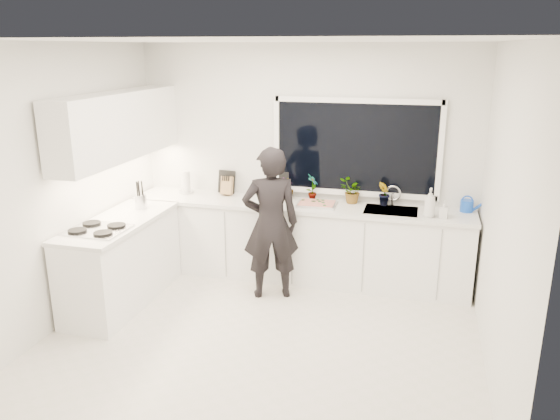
% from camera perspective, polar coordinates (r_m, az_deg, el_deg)
% --- Properties ---
extents(floor, '(4.00, 3.50, 0.02)m').
position_cam_1_polar(floor, '(5.35, -1.81, -13.16)').
color(floor, beige).
rests_on(floor, ground).
extents(wall_back, '(4.00, 0.02, 2.70)m').
position_cam_1_polar(wall_back, '(6.47, 2.59, 5.09)').
color(wall_back, white).
rests_on(wall_back, ground).
extents(wall_left, '(0.02, 3.50, 2.70)m').
position_cam_1_polar(wall_left, '(5.72, -21.62, 2.35)').
color(wall_left, white).
rests_on(wall_left, ground).
extents(wall_right, '(0.02, 3.50, 2.70)m').
position_cam_1_polar(wall_right, '(4.67, 22.39, -0.79)').
color(wall_right, white).
rests_on(wall_right, ground).
extents(ceiling, '(4.00, 3.50, 0.02)m').
position_cam_1_polar(ceiling, '(4.64, -2.13, 17.41)').
color(ceiling, white).
rests_on(ceiling, wall_back).
extents(window, '(1.80, 0.02, 1.00)m').
position_cam_1_polar(window, '(6.30, 7.92, 6.48)').
color(window, black).
rests_on(window, wall_back).
extents(base_cabinets_back, '(3.92, 0.58, 0.88)m').
position_cam_1_polar(base_cabinets_back, '(6.43, 1.89, -3.42)').
color(base_cabinets_back, white).
rests_on(base_cabinets_back, floor).
extents(base_cabinets_left, '(0.58, 1.60, 0.88)m').
position_cam_1_polar(base_cabinets_left, '(6.08, -16.18, -5.33)').
color(base_cabinets_left, white).
rests_on(base_cabinets_left, floor).
extents(countertop_back, '(3.94, 0.62, 0.04)m').
position_cam_1_polar(countertop_back, '(6.28, 1.91, 0.49)').
color(countertop_back, silver).
rests_on(countertop_back, base_cabinets_back).
extents(countertop_left, '(0.62, 1.60, 0.04)m').
position_cam_1_polar(countertop_left, '(5.93, -16.54, -1.20)').
color(countertop_left, silver).
rests_on(countertop_left, base_cabinets_left).
extents(upper_cabinets, '(0.34, 2.10, 0.70)m').
position_cam_1_polar(upper_cabinets, '(6.08, -16.55, 8.44)').
color(upper_cabinets, white).
rests_on(upper_cabinets, wall_left).
extents(sink, '(0.58, 0.42, 0.14)m').
position_cam_1_polar(sink, '(6.16, 11.49, -0.47)').
color(sink, silver).
rests_on(sink, countertop_back).
extents(faucet, '(0.03, 0.03, 0.22)m').
position_cam_1_polar(faucet, '(6.30, 11.70, 1.44)').
color(faucet, silver).
rests_on(faucet, countertop_back).
extents(stovetop, '(0.56, 0.48, 0.03)m').
position_cam_1_polar(stovetop, '(5.65, -18.56, -1.89)').
color(stovetop, black).
rests_on(stovetop, countertop_left).
extents(person, '(0.71, 0.59, 1.67)m').
position_cam_1_polar(person, '(5.84, -0.98, -1.42)').
color(person, black).
rests_on(person, floor).
extents(pizza_tray, '(0.44, 0.33, 0.03)m').
position_cam_1_polar(pizza_tray, '(6.21, 3.87, 0.61)').
color(pizza_tray, silver).
rests_on(pizza_tray, countertop_back).
extents(pizza, '(0.40, 0.29, 0.01)m').
position_cam_1_polar(pizza, '(6.20, 3.87, 0.76)').
color(pizza, '#B13417').
rests_on(pizza, pizza_tray).
extents(watering_can, '(0.16, 0.16, 0.13)m').
position_cam_1_polar(watering_can, '(6.29, 18.93, 0.41)').
color(watering_can, blue).
rests_on(watering_can, countertop_back).
extents(paper_towel_roll, '(0.12, 0.12, 0.26)m').
position_cam_1_polar(paper_towel_roll, '(6.80, -9.82, 2.83)').
color(paper_towel_roll, silver).
rests_on(paper_towel_roll, countertop_back).
extents(knife_block, '(0.14, 0.11, 0.22)m').
position_cam_1_polar(knife_block, '(6.64, -5.56, 2.49)').
color(knife_block, '#9F664A').
rests_on(knife_block, countertop_back).
extents(utensil_crock, '(0.17, 0.17, 0.16)m').
position_cam_1_polar(utensil_crock, '(6.26, -14.33, 0.87)').
color(utensil_crock, '#B8B8BD').
rests_on(utensil_crock, countertop_left).
extents(picture_frame_large, '(0.22, 0.05, 0.28)m').
position_cam_1_polar(picture_frame_large, '(6.74, -5.59, 2.97)').
color(picture_frame_large, black).
rests_on(picture_frame_large, countertop_back).
extents(picture_frame_small, '(0.25, 0.03, 0.30)m').
position_cam_1_polar(picture_frame_small, '(6.54, -0.19, 2.71)').
color(picture_frame_small, black).
rests_on(picture_frame_small, countertop_back).
extents(herb_plants, '(1.31, 0.34, 0.32)m').
position_cam_1_polar(herb_plants, '(6.32, 6.15, 2.05)').
color(herb_plants, '#26662D').
rests_on(herb_plants, countertop_back).
extents(soap_bottles, '(0.26, 0.13, 0.31)m').
position_cam_1_polar(soap_bottles, '(5.95, 15.70, 0.56)').
color(soap_bottles, '#D8BF66').
rests_on(soap_bottles, countertop_back).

